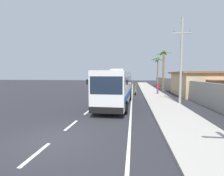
% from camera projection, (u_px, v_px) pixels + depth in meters
% --- Properties ---
extents(ground_plane, '(160.00, 160.00, 0.00)m').
position_uv_depth(ground_plane, '(53.00, 140.00, 7.87)').
color(ground_plane, '#28282D').
extents(sidewalk_kerb, '(3.20, 90.00, 0.14)m').
position_uv_depth(sidewalk_kerb, '(164.00, 104.00, 16.91)').
color(sidewalk_kerb, '#A8A399').
rests_on(sidewalk_kerb, ground).
extents(lane_markings, '(3.68, 71.00, 0.01)m').
position_uv_depth(lane_markings, '(121.00, 98.00, 21.86)').
color(lane_markings, white).
rests_on(lane_markings, ground).
extents(boundary_wall, '(0.24, 60.00, 2.32)m').
position_uv_depth(boundary_wall, '(191.00, 90.00, 20.30)').
color(boundary_wall, '#9E998E').
rests_on(boundary_wall, ground).
extents(coach_bus_foreground, '(3.14, 10.99, 3.63)m').
position_uv_depth(coach_bus_foreground, '(116.00, 86.00, 16.87)').
color(coach_bus_foreground, silver).
rests_on(coach_bus_foreground, ground).
extents(coach_bus_far_lane, '(3.04, 10.74, 3.89)m').
position_uv_depth(coach_bus_far_lane, '(113.00, 78.00, 48.17)').
color(coach_bus_far_lane, gold).
rests_on(coach_bus_far_lane, ground).
extents(motorcycle_beside_bus, '(0.56, 1.96, 1.62)m').
position_uv_depth(motorcycle_beside_bus, '(135.00, 90.00, 25.45)').
color(motorcycle_beside_bus, black).
rests_on(motorcycle_beside_bus, ground).
extents(pedestrian_near_kerb, '(0.36, 0.36, 1.65)m').
position_uv_depth(pedestrian_near_kerb, '(158.00, 88.00, 25.48)').
color(pedestrian_near_kerb, '#75388E').
rests_on(pedestrian_near_kerb, sidewalk_kerb).
extents(utility_pole_mid, '(1.88, 0.24, 8.66)m').
position_uv_depth(utility_pole_mid, '(181.00, 60.00, 16.80)').
color(utility_pole_mid, '#9E9E99').
rests_on(utility_pole_mid, ground).
extents(palm_nearest, '(3.39, 3.54, 7.17)m').
position_uv_depth(palm_nearest, '(158.00, 65.00, 39.71)').
color(palm_nearest, brown).
rests_on(palm_nearest, ground).
extents(palm_second, '(2.79, 2.55, 7.52)m').
position_uv_depth(palm_second, '(164.00, 64.00, 31.00)').
color(palm_second, brown).
rests_on(palm_second, ground).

